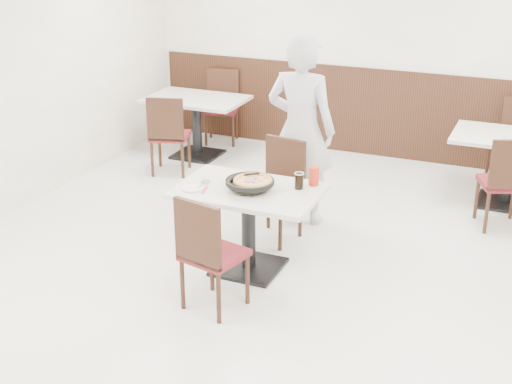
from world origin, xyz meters
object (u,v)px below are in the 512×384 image
at_px(chair_near, 214,252).
at_px(bg_chair_left_far, 221,108).
at_px(diner_person, 301,130).
at_px(bg_chair_right_near, 503,181).
at_px(red_cup, 314,176).
at_px(bg_chair_right_far, 512,144).
at_px(cola_glass, 299,181).
at_px(chair_far, 274,192).
at_px(pizza_pan, 250,185).
at_px(side_plate, 193,188).
at_px(bg_table_right, 508,170).
at_px(pizza, 253,183).
at_px(bg_chair_left_near, 170,134).
at_px(main_table, 249,229).
at_px(bg_table_left, 197,127).

xyz_separation_m(chair_near, bg_chair_left_far, (-1.79, 3.83, 0.00)).
distance_m(diner_person, bg_chair_right_near, 2.02).
distance_m(red_cup, bg_chair_right_far, 3.11).
height_order(chair_near, bg_chair_left_far, same).
bearing_deg(cola_glass, chair_far, 130.34).
xyz_separation_m(chair_far, bg_chair_left_far, (-1.76, 2.50, 0.00)).
bearing_deg(pizza_pan, side_plate, -158.72).
xyz_separation_m(chair_near, pizza_pan, (0.01, 0.66, 0.32)).
height_order(bg_table_right, bg_chair_right_near, bg_chair_right_near).
bearing_deg(cola_glass, bg_chair_right_far, 62.63).
relative_size(pizza, bg_chair_left_near, 0.30).
bearing_deg(side_plate, cola_glass, 23.81).
xyz_separation_m(chair_far, bg_table_right, (1.93, 1.76, -0.10)).
height_order(pizza_pan, cola_glass, cola_glass).
bearing_deg(diner_person, chair_far, 83.81).
bearing_deg(bg_chair_left_near, bg_table_right, -7.82).
bearing_deg(chair_near, main_table, 103.72).
height_order(main_table, chair_near, chair_near).
bearing_deg(bg_chair_left_far, cola_glass, 109.03).
bearing_deg(cola_glass, side_plate, -156.19).
bearing_deg(bg_chair_right_near, bg_table_right, 67.33).
relative_size(chair_near, bg_chair_left_near, 1.00).
relative_size(pizza_pan, cola_glass, 2.84).
distance_m(bg_table_left, bg_chair_left_near, 0.67).
relative_size(pizza, red_cup, 1.81).
bearing_deg(bg_chair_left_far, main_table, 102.51).
height_order(chair_far, side_plate, chair_far).
distance_m(bg_chair_left_near, bg_chair_right_far, 3.88).
bearing_deg(red_cup, bg_chair_left_far, 128.26).
distance_m(chair_far, bg_chair_right_near, 2.24).
xyz_separation_m(red_cup, bg_chair_left_near, (-2.30, 1.57, -0.35)).
height_order(chair_far, bg_chair_right_far, same).
xyz_separation_m(main_table, chair_far, (-0.02, 0.65, 0.10)).
height_order(side_plate, bg_chair_left_near, bg_chair_left_near).
xyz_separation_m(diner_person, bg_chair_left_far, (-1.82, 1.98, -0.46)).
relative_size(pizza, bg_chair_right_far, 0.30).
bearing_deg(chair_far, diner_person, -85.93).
relative_size(diner_person, bg_table_left, 1.56).
xyz_separation_m(main_table, red_cup, (0.47, 0.30, 0.45)).
xyz_separation_m(diner_person, bg_chair_right_far, (1.84, 1.87, -0.46)).
distance_m(pizza_pan, bg_chair_left_near, 2.66).
relative_size(red_cup, bg_table_right, 0.13).
xyz_separation_m(cola_glass, bg_chair_right_near, (1.52, 1.63, -0.34)).
height_order(bg_chair_left_near, bg_chair_left_far, same).
xyz_separation_m(red_cup, diner_person, (-0.44, 0.88, 0.11)).
xyz_separation_m(chair_far, diner_person, (0.06, 0.53, 0.46)).
distance_m(pizza, cola_glass, 0.38).
height_order(pizza, side_plate, pizza).
xyz_separation_m(red_cup, bg_table_left, (-2.29, 2.23, -0.45)).
bearing_deg(chair_far, pizza, 106.33).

